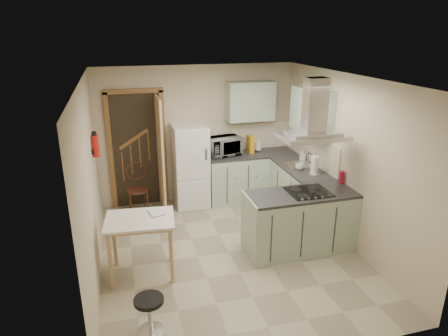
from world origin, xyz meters
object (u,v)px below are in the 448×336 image
object	(u,v)px
stool	(150,315)
microwave	(224,146)
bentwood_chair	(137,190)
peninsula	(300,222)
extractor_hood	(313,136)
fridge	(191,166)
drop_leaf_table	(142,247)

from	to	relation	value
stool	microwave	bearing A→B (deg)	61.99
bentwood_chair	stool	bearing A→B (deg)	-95.81
peninsula	microwave	distance (m)	2.20
peninsula	extractor_hood	distance (m)	1.27
extractor_hood	microwave	xyz separation A→B (m)	(-0.69, 2.03, -0.66)
stool	fridge	bearing A→B (deg)	71.38
fridge	stool	xyz separation A→B (m)	(-1.05, -3.13, -0.54)
extractor_hood	drop_leaf_table	world-z (taller)	extractor_hood
fridge	extractor_hood	size ratio (longest dim) A/B	1.67
stool	peninsula	bearing A→B (deg)	26.72
drop_leaf_table	stool	bearing A→B (deg)	-84.71
peninsula	drop_leaf_table	xyz separation A→B (m)	(-2.27, -0.03, -0.04)
extractor_hood	stool	xyz separation A→B (m)	(-2.38, -1.15, -1.51)
extractor_hood	microwave	bearing A→B (deg)	108.75
drop_leaf_table	peninsula	bearing A→B (deg)	6.59
peninsula	extractor_hood	world-z (taller)	extractor_hood
drop_leaf_table	extractor_hood	bearing A→B (deg)	6.56
fridge	drop_leaf_table	size ratio (longest dim) A/B	1.73
drop_leaf_table	fridge	bearing A→B (deg)	68.47
stool	bentwood_chair	bearing A→B (deg)	88.38
fridge	bentwood_chair	world-z (taller)	fridge
fridge	drop_leaf_table	distance (m)	2.29
extractor_hood	peninsula	bearing A→B (deg)	180.00
drop_leaf_table	microwave	size ratio (longest dim) A/B	1.45
bentwood_chair	stool	xyz separation A→B (m)	(-0.09, -3.07, -0.19)
drop_leaf_table	bentwood_chair	bearing A→B (deg)	93.70
peninsula	microwave	size ratio (longest dim) A/B	2.60
extractor_hood	stool	distance (m)	3.04
drop_leaf_table	stool	xyz separation A→B (m)	(-0.01, -1.12, -0.19)
peninsula	extractor_hood	size ratio (longest dim) A/B	1.72
peninsula	microwave	bearing A→B (deg)	106.18
drop_leaf_table	stool	distance (m)	1.14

